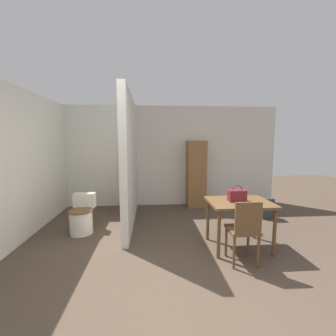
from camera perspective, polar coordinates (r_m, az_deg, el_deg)
name	(u,v)px	position (r m, az deg, el deg)	size (l,w,h in m)	color
ground_plane	(184,302)	(2.68, 3.96, -30.76)	(16.00, 16.00, 0.00)	#4C3D30
wall_back	(163,156)	(5.72, -1.24, 3.00)	(5.79, 0.12, 2.50)	silver
wall_left	(21,165)	(4.43, -33.19, 0.74)	(0.12, 4.54, 2.50)	silver
partition_wall	(130,161)	(4.50, -9.62, 1.85)	(0.12, 2.35, 2.50)	silver
dining_table	(239,207)	(3.63, 17.65, -9.49)	(0.93, 0.72, 0.73)	brown
wooden_chair	(244,229)	(3.21, 18.77, -14.48)	(0.39, 0.39, 0.88)	brown
toilet	(82,217)	(4.40, -21.02, -11.51)	(0.42, 0.56, 0.67)	silver
handbag	(237,195)	(3.58, 17.15, -6.66)	(0.26, 0.13, 0.25)	maroon
wooden_cabinet	(196,174)	(5.59, 7.15, -1.55)	(0.44, 0.43, 1.64)	brown
space_heater	(266,208)	(5.29, 23.66, -9.26)	(0.24, 0.23, 0.44)	#2D2D33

